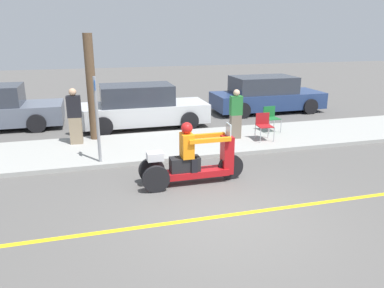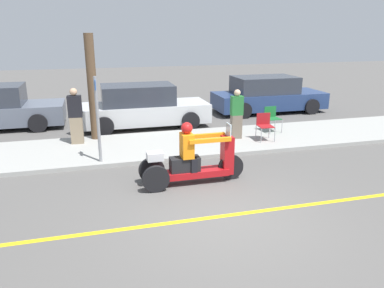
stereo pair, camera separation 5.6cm
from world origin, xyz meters
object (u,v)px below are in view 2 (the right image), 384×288
(spectator_by_tree, at_px, (237,115))
(tree_trunk, at_px, (92,88))
(folding_chair_curbside, at_px, (272,116))
(street_sign, at_px, (98,116))
(motorcycle_trike, at_px, (192,162))
(spectator_near_curb, at_px, (76,117))
(parked_car_lot_center, at_px, (142,107))
(parked_car_lot_far, at_px, (267,95))
(folding_chair_set_back, at_px, (265,124))

(spectator_by_tree, distance_m, tree_trunk, 4.49)
(folding_chair_curbside, distance_m, street_sign, 5.94)
(motorcycle_trike, relative_size, spectator_near_curb, 1.47)
(parked_car_lot_center, bearing_deg, parked_car_lot_far, 12.00)
(folding_chair_curbside, xyz_separation_m, street_sign, (-5.67, -1.63, 0.69))
(parked_car_lot_far, relative_size, street_sign, 2.14)
(folding_chair_curbside, bearing_deg, tree_trunk, 173.82)
(folding_chair_set_back, relative_size, folding_chair_curbside, 1.00)
(folding_chair_set_back, distance_m, parked_car_lot_center, 4.55)
(spectator_near_curb, bearing_deg, motorcycle_trike, -54.17)
(spectator_near_curb, distance_m, spectator_by_tree, 4.86)
(street_sign, bearing_deg, spectator_by_tree, 14.94)
(motorcycle_trike, bearing_deg, street_sign, 138.85)
(spectator_by_tree, relative_size, parked_car_lot_center, 0.34)
(spectator_near_curb, bearing_deg, folding_chair_curbside, -2.08)
(motorcycle_trike, bearing_deg, spectator_near_curb, 125.83)
(motorcycle_trike, distance_m, tree_trunk, 4.64)
(spectator_near_curb, bearing_deg, parked_car_lot_center, 41.13)
(spectator_near_curb, distance_m, folding_chair_set_back, 5.71)
(spectator_by_tree, relative_size, street_sign, 0.70)
(motorcycle_trike, relative_size, folding_chair_curbside, 2.98)
(spectator_by_tree, bearing_deg, parked_car_lot_center, 133.43)
(parked_car_lot_far, bearing_deg, spectator_near_curb, -158.00)
(spectator_near_curb, relative_size, tree_trunk, 0.52)
(parked_car_lot_center, xyz_separation_m, tree_trunk, (-1.71, -1.57, 1.00))
(motorcycle_trike, distance_m, parked_car_lot_far, 8.49)
(spectator_by_tree, xyz_separation_m, folding_chair_curbside, (1.47, 0.51, -0.24))
(spectator_near_curb, bearing_deg, spectator_by_tree, -8.71)
(folding_chair_set_back, height_order, tree_trunk, tree_trunk)
(spectator_near_curb, distance_m, street_sign, 1.99)
(spectator_near_curb, height_order, parked_car_lot_center, spectator_near_curb)
(folding_chair_set_back, height_order, street_sign, street_sign)
(spectator_near_curb, relative_size, parked_car_lot_center, 0.36)
(tree_trunk, bearing_deg, parked_car_lot_far, 20.81)
(tree_trunk, bearing_deg, folding_chair_set_back, -16.65)
(spectator_by_tree, xyz_separation_m, parked_car_lot_far, (2.96, 3.87, -0.15))
(motorcycle_trike, distance_m, spectator_by_tree, 3.63)
(folding_chair_curbside, relative_size, tree_trunk, 0.26)
(motorcycle_trike, relative_size, parked_car_lot_center, 0.53)
(spectator_near_curb, distance_m, parked_car_lot_center, 2.99)
(folding_chair_set_back, xyz_separation_m, folding_chair_curbside, (0.69, 0.89, 0.00))
(motorcycle_trike, xyz_separation_m, tree_trunk, (-2.05, 3.99, 1.19))
(motorcycle_trike, relative_size, street_sign, 1.11)
(parked_car_lot_center, bearing_deg, folding_chair_curbside, -28.55)
(motorcycle_trike, relative_size, folding_chair_set_back, 2.98)
(street_sign, bearing_deg, folding_chair_set_back, 8.46)
(spectator_near_curb, xyz_separation_m, spectator_by_tree, (4.81, -0.74, -0.06))
(tree_trunk, bearing_deg, spectator_by_tree, -14.84)
(motorcycle_trike, xyz_separation_m, parked_car_lot_far, (5.17, 6.73, 0.19))
(parked_car_lot_center, height_order, tree_trunk, tree_trunk)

